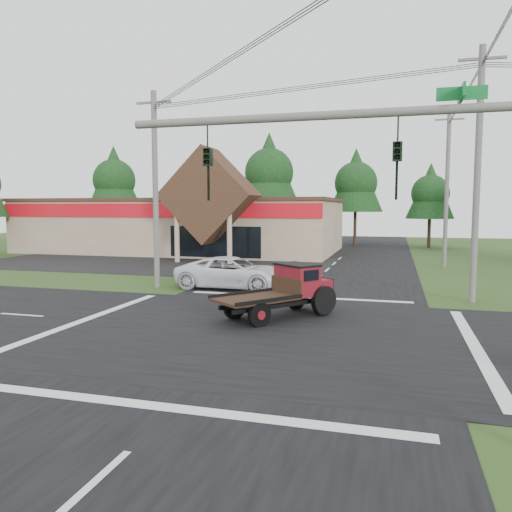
% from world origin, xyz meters
% --- Properties ---
extents(ground, '(120.00, 120.00, 0.00)m').
position_xyz_m(ground, '(0.00, 0.00, 0.00)').
color(ground, '#253E16').
rests_on(ground, ground).
extents(road_ns, '(12.00, 120.00, 0.02)m').
position_xyz_m(road_ns, '(0.00, 0.00, 0.01)').
color(road_ns, black).
rests_on(road_ns, ground).
extents(road_ew, '(120.00, 12.00, 0.02)m').
position_xyz_m(road_ew, '(0.00, 0.00, 0.01)').
color(road_ew, black).
rests_on(road_ew, ground).
extents(parking_apron, '(28.00, 14.00, 0.02)m').
position_xyz_m(parking_apron, '(-14.00, 19.00, 0.01)').
color(parking_apron, black).
rests_on(parking_apron, ground).
extents(cvs_building, '(30.40, 18.20, 9.19)m').
position_xyz_m(cvs_building, '(-15.70, 29.57, 2.78)').
color(cvs_building, '#9C8869').
rests_on(cvs_building, ground).
extents(traffic_signal_mast, '(8.12, 0.24, 7.00)m').
position_xyz_m(traffic_signal_mast, '(5.82, -7.50, 4.43)').
color(traffic_signal_mast, '#595651').
rests_on(traffic_signal_mast, ground).
extents(utility_pole_nw, '(2.00, 0.30, 10.50)m').
position_xyz_m(utility_pole_nw, '(-8.00, 8.00, 5.39)').
color(utility_pole_nw, '#595651').
rests_on(utility_pole_nw, ground).
extents(utility_pole_ne, '(2.00, 0.30, 11.50)m').
position_xyz_m(utility_pole_ne, '(8.00, 8.00, 5.89)').
color(utility_pole_ne, '#595651').
rests_on(utility_pole_ne, ground).
extents(utility_pole_n, '(2.00, 0.30, 11.20)m').
position_xyz_m(utility_pole_n, '(8.00, 22.00, 5.74)').
color(utility_pole_n, '#595651').
rests_on(utility_pole_n, ground).
extents(tree_row_a, '(6.72, 6.72, 12.12)m').
position_xyz_m(tree_row_a, '(-30.00, 40.00, 8.05)').
color(tree_row_a, '#332316').
rests_on(tree_row_a, ground).
extents(tree_row_b, '(5.60, 5.60, 10.10)m').
position_xyz_m(tree_row_b, '(-20.00, 42.00, 6.70)').
color(tree_row_b, '#332316').
rests_on(tree_row_b, ground).
extents(tree_row_c, '(7.28, 7.28, 13.13)m').
position_xyz_m(tree_row_c, '(-10.00, 41.00, 8.72)').
color(tree_row_c, '#332316').
rests_on(tree_row_c, ground).
extents(tree_row_d, '(6.16, 6.16, 11.11)m').
position_xyz_m(tree_row_d, '(0.00, 42.00, 7.38)').
color(tree_row_d, '#332316').
rests_on(tree_row_d, ground).
extents(tree_row_e, '(5.04, 5.04, 9.09)m').
position_xyz_m(tree_row_e, '(8.00, 40.00, 6.03)').
color(tree_row_e, '#332316').
rests_on(tree_row_e, ground).
extents(antique_flatbed_truck, '(4.71, 5.20, 2.13)m').
position_xyz_m(antique_flatbed_truck, '(0.08, 2.37, 1.07)').
color(antique_flatbed_truck, '#610D15').
rests_on(antique_flatbed_truck, ground).
extents(white_pickup, '(6.14, 2.84, 1.70)m').
position_xyz_m(white_pickup, '(-3.89, 8.81, 0.85)').
color(white_pickup, white).
rests_on(white_pickup, ground).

